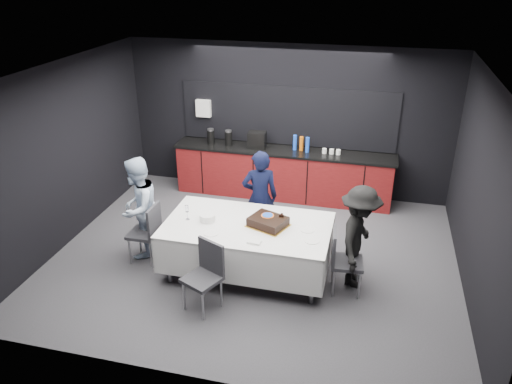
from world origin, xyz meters
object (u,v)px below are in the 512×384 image
at_px(party_table, 247,233).
at_px(person_right, 359,237).
at_px(chair_left, 148,229).
at_px(chair_near, 206,271).
at_px(chair_right, 341,257).
at_px(plate_stack, 207,217).
at_px(champagne_flute, 187,209).
at_px(cake_assembly, 268,222).
at_px(person_center, 260,197).
at_px(person_left, 138,208).

relative_size(party_table, person_right, 1.57).
relative_size(chair_left, chair_near, 1.00).
relative_size(party_table, chair_near, 2.51).
height_order(party_table, chair_right, chair_right).
distance_m(plate_stack, champagne_flute, 0.31).
distance_m(cake_assembly, chair_right, 1.10).
xyz_separation_m(chair_near, person_center, (0.28, 1.77, 0.23)).
distance_m(chair_near, person_right, 2.10).
xyz_separation_m(party_table, person_right, (1.53, 0.10, 0.10)).
bearing_deg(person_left, cake_assembly, 90.82).
xyz_separation_m(cake_assembly, chair_near, (-0.60, -0.91, -0.31)).
height_order(plate_stack, person_center, person_center).
distance_m(cake_assembly, plate_stack, 0.87).
xyz_separation_m(plate_stack, champagne_flute, (-0.29, -0.03, 0.11)).
height_order(party_table, plate_stack, plate_stack).
relative_size(party_table, cake_assembly, 3.69).
distance_m(party_table, champagne_flute, 0.92).
bearing_deg(cake_assembly, plate_stack, -176.08).
xyz_separation_m(chair_left, person_center, (1.46, 0.96, 0.23)).
height_order(chair_left, person_center, person_center).
bearing_deg(champagne_flute, chair_left, -179.84).
distance_m(cake_assembly, person_right, 1.25).
xyz_separation_m(person_center, person_right, (1.57, -0.80, -0.03)).
relative_size(party_table, plate_stack, 10.40).
bearing_deg(chair_near, person_right, 27.93).
relative_size(party_table, champagne_flute, 10.36).
xyz_separation_m(champagne_flute, person_right, (2.39, 0.16, -0.20)).
bearing_deg(plate_stack, person_center, 59.65).
relative_size(chair_near, person_center, 0.60).
distance_m(champagne_flute, person_center, 1.28).
bearing_deg(person_left, person_center, 118.30).
bearing_deg(person_right, chair_near, 126.38).
relative_size(chair_left, chair_right, 1.00).
bearing_deg(person_left, champagne_flute, 82.02).
xyz_separation_m(chair_left, chair_near, (1.18, -0.82, 0.00)).
distance_m(chair_near, person_center, 1.81).
bearing_deg(chair_right, chair_near, -155.48).
relative_size(plate_stack, chair_left, 0.24).
relative_size(cake_assembly, person_center, 0.41).
height_order(party_table, champagne_flute, champagne_flute).
xyz_separation_m(party_table, chair_left, (-1.49, -0.06, -0.11)).
height_order(plate_stack, chair_right, chair_right).
height_order(plate_stack, chair_left, chair_left).
xyz_separation_m(chair_left, person_left, (-0.21, 0.16, 0.25)).
bearing_deg(plate_stack, person_left, 173.79).
bearing_deg(cake_assembly, person_center, 110.59).
bearing_deg(person_left, chair_right, 88.45).
bearing_deg(person_center, person_left, 6.67).
height_order(champagne_flute, person_left, person_left).
height_order(cake_assembly, champagne_flute, champagne_flute).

